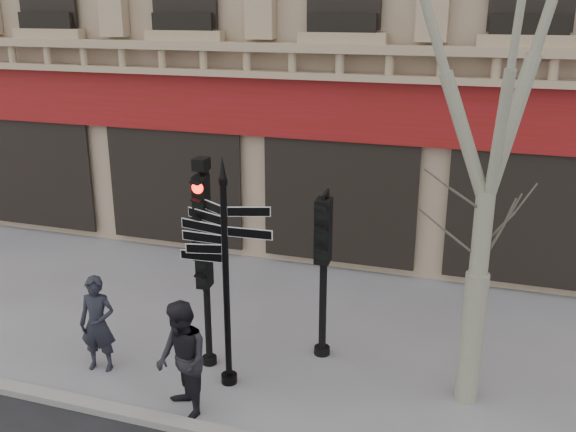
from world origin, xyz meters
name	(u,v)px	position (x,y,z in m)	size (l,w,h in m)	color
ground	(261,385)	(0.00, 0.00, 0.00)	(80.00, 80.00, 0.00)	slate
fingerpost	(225,236)	(-0.50, -0.10, 2.46)	(1.70, 1.70, 3.66)	black
traffic_signal_main	(204,239)	(-1.04, 0.32, 2.21)	(0.41, 0.31, 3.50)	black
traffic_signal_secondary	(324,248)	(0.65, 1.21, 1.94)	(0.49, 0.37, 2.78)	black
plane_tree	(504,12)	(3.07, 0.61, 5.59)	(3.00, 3.00, 7.97)	gray
pedestrian_a	(98,324)	(-2.66, -0.37, 0.81)	(0.59, 0.39, 1.62)	black
pedestrian_b	(182,361)	(-0.79, -1.06, 0.88)	(0.86, 0.67, 1.77)	black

